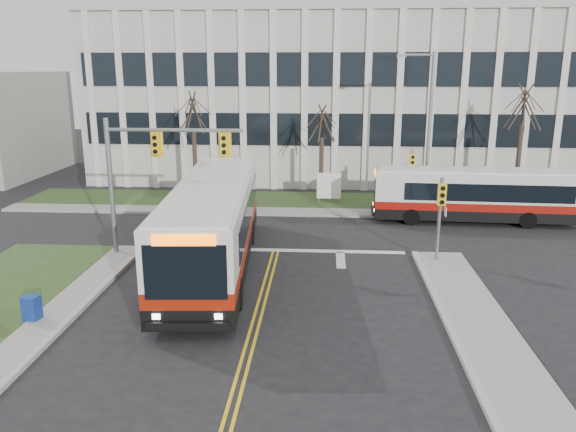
% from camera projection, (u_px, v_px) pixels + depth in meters
% --- Properties ---
extents(ground, '(120.00, 120.00, 0.00)m').
position_uv_depth(ground, '(254.00, 329.00, 18.45)').
color(ground, black).
rests_on(ground, ground).
extents(sidewalk_east, '(2.00, 26.00, 0.14)m').
position_uv_depth(sidewalk_east, '(546.00, 431.00, 13.13)').
color(sidewalk_east, '#9E9B93').
rests_on(sidewalk_east, ground).
extents(sidewalk_cross, '(44.00, 1.60, 0.14)m').
position_uv_depth(sidewalk_cross, '(372.00, 213.00, 32.77)').
color(sidewalk_cross, '#9E9B93').
rests_on(sidewalk_cross, ground).
extents(building_lawn, '(44.00, 5.00, 0.12)m').
position_uv_depth(building_lawn, '(368.00, 202.00, 35.48)').
color(building_lawn, '#2E421C').
rests_on(building_lawn, ground).
extents(office_building, '(40.00, 16.00, 12.00)m').
position_uv_depth(office_building, '(360.00, 97.00, 45.53)').
color(office_building, beige).
rests_on(office_building, ground).
extents(mast_arm_signal, '(6.11, 0.38, 6.20)m').
position_uv_depth(mast_arm_signal, '(146.00, 163.00, 24.63)').
color(mast_arm_signal, slate).
rests_on(mast_arm_signal, ground).
extents(signal_pole_near, '(0.34, 0.39, 3.80)m').
position_uv_depth(signal_pole_near, '(440.00, 208.00, 24.00)').
color(signal_pole_near, slate).
rests_on(signal_pole_near, ground).
extents(signal_pole_far, '(0.34, 0.39, 3.80)m').
position_uv_depth(signal_pole_far, '(411.00, 172.00, 32.20)').
color(signal_pole_far, slate).
rests_on(signal_pole_far, ground).
extents(streetlight, '(2.15, 0.25, 9.20)m').
position_uv_depth(streetlight, '(427.00, 124.00, 32.23)').
color(streetlight, slate).
rests_on(streetlight, ground).
extents(directory_sign, '(1.50, 0.12, 2.00)m').
position_uv_depth(directory_sign, '(329.00, 186.00, 34.87)').
color(directory_sign, slate).
rests_on(directory_sign, ground).
extents(tree_left, '(1.80, 1.80, 7.70)m').
position_uv_depth(tree_left, '(193.00, 114.00, 34.78)').
color(tree_left, '#42352B').
rests_on(tree_left, ground).
extents(tree_mid, '(1.80, 1.80, 6.82)m').
position_uv_depth(tree_mid, '(322.00, 125.00, 34.63)').
color(tree_mid, '#42352B').
rests_on(tree_mid, ground).
extents(tree_right, '(1.80, 1.80, 8.25)m').
position_uv_depth(tree_right, '(524.00, 109.00, 33.40)').
color(tree_right, '#42352B').
rests_on(tree_right, ground).
extents(bus_main, '(3.89, 13.72, 3.61)m').
position_uv_depth(bus_main, '(214.00, 227.00, 23.62)').
color(bus_main, silver).
rests_on(bus_main, ground).
extents(bus_cross, '(10.88, 2.83, 2.87)m').
position_uv_depth(bus_cross, '(473.00, 196.00, 30.92)').
color(bus_cross, silver).
rests_on(bus_cross, ground).
extents(newspaper_box_blue, '(0.56, 0.52, 0.95)m').
position_uv_depth(newspaper_box_blue, '(32.00, 310.00, 18.76)').
color(newspaper_box_blue, navy).
rests_on(newspaper_box_blue, ground).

